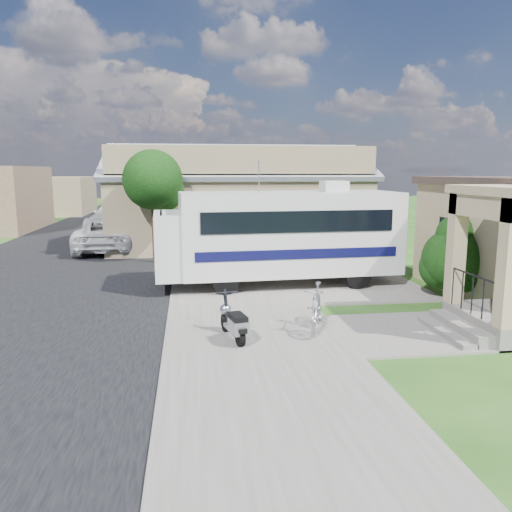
{
  "coord_description": "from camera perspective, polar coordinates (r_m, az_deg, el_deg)",
  "views": [
    {
      "loc": [
        -2.4,
        -11.56,
        3.73
      ],
      "look_at": [
        -0.5,
        2.5,
        1.3
      ],
      "focal_mm": 35.0,
      "sensor_mm": 36.0,
      "label": 1
    }
  ],
  "objects": [
    {
      "name": "street_tree_b",
      "position": [
        30.64,
        -10.26,
        8.94
      ],
      "size": [
        2.44,
        2.4,
        4.73
      ],
      "color": "#302215",
      "rests_on": "ground"
    },
    {
      "name": "garden_hose",
      "position": [
        13.25,
        20.71,
        -6.89
      ],
      "size": [
        0.38,
        0.38,
        0.17
      ],
      "primitive_type": "cylinder",
      "color": "#125A13",
      "rests_on": "ground"
    },
    {
      "name": "sidewalk_slab",
      "position": [
        21.92,
        -3.93,
        -0.02
      ],
      "size": [
        4.0,
        80.0,
        0.06
      ],
      "primitive_type": "cube",
      "color": "#5C5953",
      "rests_on": "ground"
    },
    {
      "name": "street_slab",
      "position": [
        22.46,
        -20.71,
        -0.45
      ],
      "size": [
        9.0,
        80.0,
        0.02
      ],
      "primitive_type": "cube",
      "color": "black",
      "rests_on": "ground"
    },
    {
      "name": "scooter",
      "position": [
        11.01,
        -2.54,
        -7.63
      ],
      "size": [
        0.66,
        1.5,
        0.99
      ],
      "rotation": [
        0.0,
        0.0,
        0.22
      ],
      "color": "black",
      "rests_on": "ground"
    },
    {
      "name": "shrub",
      "position": [
        15.67,
        21.76,
        -0.03
      ],
      "size": [
        2.01,
        1.92,
        2.47
      ],
      "color": "#302215",
      "rests_on": "ground"
    },
    {
      "name": "van",
      "position": [
        31.97,
        -15.49,
        4.36
      ],
      "size": [
        3.6,
        6.77,
        1.87
      ],
      "primitive_type": "imported",
      "rotation": [
        0.0,
        0.0,
        -0.16
      ],
      "color": "silver",
      "rests_on": "ground"
    },
    {
      "name": "street_tree_a",
      "position": [
        20.65,
        -11.42,
        8.2
      ],
      "size": [
        2.44,
        2.4,
        4.58
      ],
      "color": "#302215",
      "rests_on": "ground"
    },
    {
      "name": "walk_slab",
      "position": [
        12.42,
        18.67,
        -8.16
      ],
      "size": [
        4.0,
        3.0,
        0.05
      ],
      "primitive_type": "cube",
      "color": "#5C5953",
      "rests_on": "ground"
    },
    {
      "name": "warehouse",
      "position": [
        25.7,
        -2.34,
        5.83
      ],
      "size": [
        12.5,
        8.4,
        5.04
      ],
      "color": "#7F6E4F",
      "rests_on": "ground"
    },
    {
      "name": "ground",
      "position": [
        12.38,
        3.89,
        -7.84
      ],
      "size": [
        120.0,
        120.0,
        0.0
      ],
      "primitive_type": "plane",
      "color": "#1D4512"
    },
    {
      "name": "distant_bldg_near",
      "position": [
        47.31,
        -23.29,
        6.36
      ],
      "size": [
        8.0,
        7.0,
        3.2
      ],
      "primitive_type": "cube",
      "color": "#7F6E4F",
      "rests_on": "ground"
    },
    {
      "name": "bicycle",
      "position": [
        11.75,
        6.9,
        -6.12
      ],
      "size": [
        1.09,
        1.85,
        1.07
      ],
      "primitive_type": "imported",
      "rotation": [
        0.0,
        0.0,
        -0.35
      ],
      "color": "#94959B",
      "rests_on": "ground"
    },
    {
      "name": "driveway_slab",
      "position": [
        16.93,
        5.82,
        -2.97
      ],
      "size": [
        7.0,
        6.0,
        0.05
      ],
      "primitive_type": "cube",
      "color": "#5C5953",
      "rests_on": "ground"
    },
    {
      "name": "pickup_truck",
      "position": [
        24.55,
        -16.41,
        2.44
      ],
      "size": [
        2.66,
        5.7,
        1.58
      ],
      "primitive_type": "imported",
      "rotation": [
        0.0,
        0.0,
        3.15
      ],
      "color": "silver",
      "rests_on": "ground"
    },
    {
      "name": "motorhome",
      "position": [
        16.24,
        2.77,
        2.6
      ],
      "size": [
        7.92,
        2.87,
        4.0
      ],
      "rotation": [
        0.0,
        0.0,
        0.05
      ],
      "color": "beige",
      "rests_on": "ground"
    },
    {
      "name": "street_tree_c",
      "position": [
        39.63,
        -9.69,
        8.68
      ],
      "size": [
        2.44,
        2.4,
        4.42
      ],
      "color": "#302215",
      "rests_on": "ground"
    }
  ]
}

